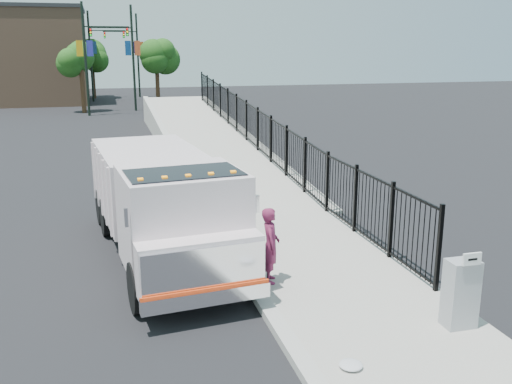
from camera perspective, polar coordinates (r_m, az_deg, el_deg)
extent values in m
plane|color=black|center=(12.87, -1.14, -8.46)|extent=(120.00, 120.00, 0.00)
cube|color=#9E998E|center=(11.73, 10.62, -10.78)|extent=(3.55, 12.00, 0.12)
cube|color=#ADAAA3|center=(11.09, 1.40, -11.97)|extent=(0.30, 12.00, 0.16)
cube|color=#9E998E|center=(28.40, -4.74, 4.25)|extent=(3.95, 24.06, 3.19)
cube|color=black|center=(24.71, 0.17, 4.88)|extent=(0.10, 28.00, 1.80)
cube|color=black|center=(14.26, -9.47, -3.96)|extent=(1.71, 6.94, 0.22)
cube|color=white|center=(11.79, -7.38, -2.66)|extent=(2.59, 2.46, 2.02)
cube|color=white|center=(10.80, -5.69, -7.09)|extent=(2.44, 0.95, 1.01)
cube|color=silver|center=(10.46, -5.14, -7.80)|extent=(2.32, 0.32, 0.86)
cube|color=silver|center=(10.60, -4.95, -10.48)|extent=(2.43, 0.43, 0.28)
cube|color=red|center=(10.53, -4.97, -9.74)|extent=(2.42, 0.30, 0.06)
cube|color=black|center=(11.39, -7.17, -0.10)|extent=(2.35, 1.54, 0.86)
cube|color=white|center=(15.24, -10.64, 1.13)|extent=(2.85, 4.47, 1.72)
cube|color=silver|center=(10.49, -12.86, -2.49)|extent=(0.07, 0.07, 0.35)
cube|color=silver|center=(11.09, 0.14, -1.19)|extent=(0.07, 0.07, 0.35)
cube|color=orange|center=(10.78, -11.49, 1.21)|extent=(0.11, 0.09, 0.06)
cube|color=orange|center=(10.86, -9.12, 1.41)|extent=(0.11, 0.09, 0.06)
cube|color=orange|center=(10.96, -6.80, 1.61)|extent=(0.11, 0.09, 0.06)
cube|color=orange|center=(11.07, -4.52, 1.81)|extent=(0.11, 0.09, 0.06)
cube|color=orange|center=(11.20, -2.29, 1.99)|extent=(0.11, 0.09, 0.06)
cylinder|color=black|center=(11.32, -11.63, -9.33)|extent=(0.43, 1.04, 1.01)
cylinder|color=black|center=(11.79, -1.32, -8.03)|extent=(0.43, 1.04, 1.01)
cylinder|color=black|center=(15.95, -14.61, -2.44)|extent=(0.43, 1.04, 1.01)
cylinder|color=black|center=(16.29, -7.19, -1.73)|extent=(0.43, 1.04, 1.01)
cylinder|color=black|center=(17.01, -15.05, -1.42)|extent=(0.43, 1.04, 1.01)
cylinder|color=black|center=(17.33, -8.07, -0.76)|extent=(0.43, 1.04, 1.01)
imported|color=maroon|center=(12.04, 1.45, -5.34)|extent=(0.51, 0.67, 1.63)
cube|color=gray|center=(10.89, 19.77, -9.54)|extent=(0.55, 0.40, 1.25)
cube|color=white|center=(10.45, 20.80, -6.29)|extent=(0.35, 0.04, 0.22)
ellipsoid|color=silver|center=(9.43, 9.46, -16.68)|extent=(0.38, 0.38, 0.09)
cylinder|color=black|center=(43.67, -16.68, 12.55)|extent=(0.18, 0.18, 8.00)
cube|color=black|center=(43.67, -14.73, 15.70)|extent=(3.20, 0.08, 0.08)
cube|color=black|center=(43.71, -12.75, 15.35)|extent=(0.18, 0.22, 0.60)
cube|color=#2A2D9A|center=(43.65, -16.29, 13.63)|extent=(0.45, 0.04, 1.10)
cube|color=#D09511|center=(43.67, -17.23, 13.56)|extent=(0.45, 0.04, 1.10)
cylinder|color=black|center=(46.25, -12.17, 12.90)|extent=(0.18, 0.18, 8.00)
cube|color=black|center=(46.20, -14.38, 15.63)|extent=(3.20, 0.08, 0.08)
cube|color=black|center=(46.18, -16.20, 15.08)|extent=(0.18, 0.22, 0.60)
cube|color=#C85026|center=(46.26, -11.78, 13.91)|extent=(0.45, 0.04, 1.10)
cube|color=navy|center=(46.22, -12.67, 13.86)|extent=(0.45, 0.04, 1.10)
cylinder|color=black|center=(54.99, -16.21, 12.85)|extent=(0.18, 0.18, 8.00)
cube|color=black|center=(55.00, -14.66, 15.36)|extent=(3.20, 0.08, 0.08)
cube|color=black|center=(55.03, -13.09, 15.08)|extent=(0.18, 0.22, 0.60)
cube|color=navy|center=(54.98, -15.90, 13.71)|extent=(0.45, 0.04, 1.10)
cube|color=#C46F0C|center=(54.99, -16.65, 13.66)|extent=(0.45, 0.04, 1.10)
cylinder|color=black|center=(58.68, -11.73, 13.19)|extent=(0.18, 0.18, 8.00)
cube|color=black|center=(58.61, -13.46, 15.34)|extent=(3.20, 0.08, 0.08)
cube|color=black|center=(58.57, -14.90, 14.92)|extent=(0.18, 0.22, 0.60)
cube|color=#CA531C|center=(58.70, -11.42, 13.98)|extent=(0.45, 0.04, 1.10)
cube|color=navy|center=(58.65, -12.12, 13.95)|extent=(0.45, 0.04, 1.10)
cylinder|color=#382314|center=(45.95, -16.91, 9.59)|extent=(0.36, 0.36, 3.20)
sphere|color=#194714|center=(45.83, -17.14, 12.58)|extent=(2.28, 2.28, 2.28)
cylinder|color=#382314|center=(51.15, -9.81, 10.43)|extent=(0.36, 0.36, 3.20)
sphere|color=#194714|center=(51.04, -9.93, 13.12)|extent=(2.41, 2.41, 2.41)
cylinder|color=#382314|center=(58.36, -15.95, 10.57)|extent=(0.36, 0.36, 3.20)
sphere|color=#194714|center=(58.27, -16.11, 12.92)|extent=(2.81, 2.81, 2.81)
cube|color=#8C664C|center=(55.87, -21.88, 12.42)|extent=(10.00, 10.00, 8.00)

